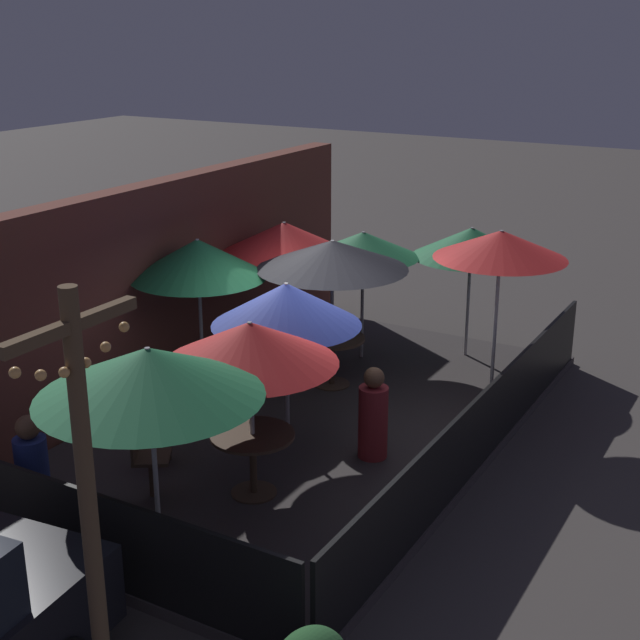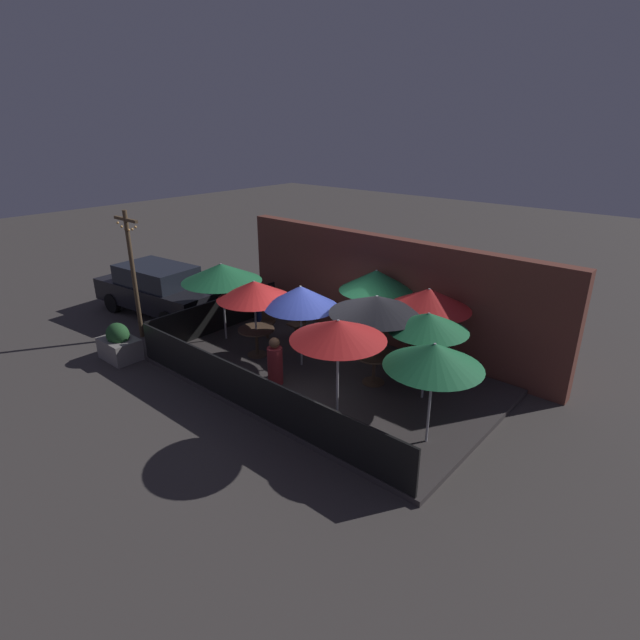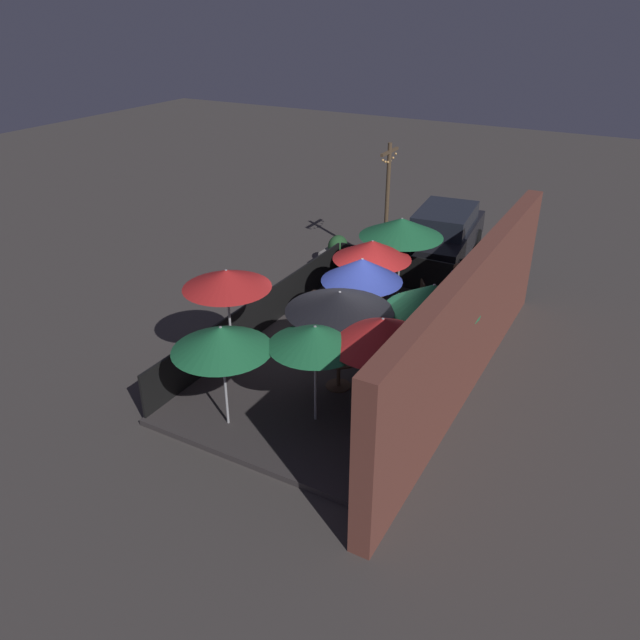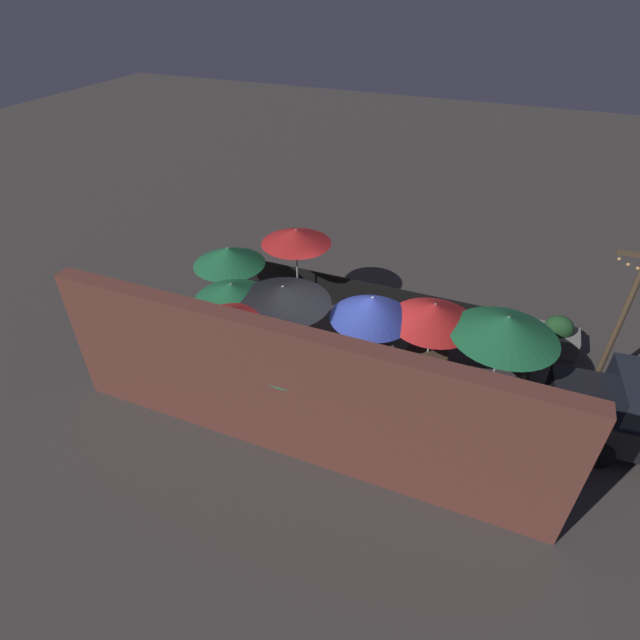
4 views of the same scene
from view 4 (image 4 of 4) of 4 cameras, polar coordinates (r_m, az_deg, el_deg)
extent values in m
plane|color=#423D3A|center=(12.08, 2.20, -5.62)|extent=(60.00, 60.00, 0.00)
cube|color=#383333|center=(12.04, 2.20, -5.40)|extent=(8.23, 4.81, 0.12)
cube|color=brown|center=(9.27, -3.38, -8.52)|extent=(9.83, 0.36, 3.05)
cube|color=black|center=(13.52, 5.77, 2.45)|extent=(8.03, 0.05, 0.95)
cube|color=black|center=(11.35, 22.08, -8.13)|extent=(0.05, 4.61, 0.95)
cylinder|color=#B2B2B7|center=(11.44, -4.08, -0.71)|extent=(0.05, 0.05, 2.16)
cone|color=black|center=(10.94, -4.27, 2.97)|extent=(2.14, 2.14, 0.41)
cylinder|color=#B2B2B7|center=(11.32, 12.40, -2.45)|extent=(0.05, 0.05, 2.03)
cone|color=red|center=(10.86, 12.92, 0.80)|extent=(1.91, 1.91, 0.47)
cylinder|color=#B2B2B7|center=(10.89, -9.78, -3.37)|extent=(0.05, 0.05, 2.17)
cone|color=red|center=(10.39, -10.24, 0.21)|extent=(2.00, 2.00, 0.49)
cylinder|color=#B2B2B7|center=(13.25, -2.61, 5.60)|extent=(0.05, 0.05, 2.41)
cone|color=red|center=(12.77, -2.74, 9.54)|extent=(1.79, 1.79, 0.38)
cylinder|color=#B2B2B7|center=(11.89, -9.68, -0.03)|extent=(0.05, 0.05, 2.02)
cone|color=#1E6B3D|center=(11.44, -10.08, 3.27)|extent=(1.73, 1.73, 0.39)
cylinder|color=#B2B2B7|center=(11.23, 5.69, -1.85)|extent=(0.05, 0.05, 2.09)
cone|color=#283893|center=(10.77, 5.94, 1.44)|extent=(1.83, 1.83, 0.53)
cylinder|color=#B2B2B7|center=(11.11, 19.62, -4.24)|extent=(0.05, 0.05, 2.19)
cone|color=#1E6B3D|center=(10.62, 20.53, -0.71)|extent=(2.17, 2.17, 0.49)
cylinder|color=#B2B2B7|center=(13.26, -10.03, 4.18)|extent=(0.05, 0.05, 2.06)
cone|color=#1E6B3D|center=(12.87, -10.40, 7.22)|extent=(1.83, 1.83, 0.46)
cylinder|color=#B2B2B7|center=(10.00, -2.27, -6.76)|extent=(0.05, 0.05, 2.22)
cone|color=#1E6B3D|center=(9.45, -2.39, -3.01)|extent=(1.90, 1.90, 0.54)
cylinder|color=#4C3828|center=(12.10, -3.87, -4.78)|extent=(0.52, 0.52, 0.02)
cylinder|color=#4C3828|center=(11.89, -3.93, -3.54)|extent=(0.08, 0.08, 0.70)
cylinder|color=#4C3828|center=(11.66, -4.00, -2.15)|extent=(0.95, 0.95, 0.04)
cylinder|color=#4C3828|center=(11.95, 11.79, -6.25)|extent=(0.52, 0.52, 0.02)
cylinder|color=#4C3828|center=(11.73, 11.99, -5.01)|extent=(0.08, 0.08, 0.70)
cylinder|color=#4C3828|center=(11.50, 12.21, -3.61)|extent=(0.94, 0.94, 0.04)
cylinder|color=#4C3828|center=(11.59, -9.25, -7.49)|extent=(0.43, 0.43, 0.02)
cylinder|color=#4C3828|center=(11.35, -9.42, -6.17)|extent=(0.08, 0.08, 0.73)
cylinder|color=#4C3828|center=(11.10, -9.61, -4.70)|extent=(0.79, 0.79, 0.04)
cube|color=#4C3828|center=(10.83, 9.61, -9.71)|extent=(0.09, 0.09, 0.47)
cube|color=#4C3828|center=(10.65, 9.75, -8.75)|extent=(0.44, 0.44, 0.04)
cube|color=#4C3828|center=(10.36, 9.54, -8.43)|extent=(0.40, 0.07, 0.44)
cube|color=#4C3828|center=(11.08, 13.86, -9.20)|extent=(0.11, 0.11, 0.45)
cube|color=#4C3828|center=(10.91, 14.05, -8.29)|extent=(0.55, 0.55, 0.04)
cube|color=#4C3828|center=(10.63, 14.59, -8.01)|extent=(0.35, 0.24, 0.44)
cylinder|color=navy|center=(10.38, 18.89, -12.18)|extent=(0.44, 0.44, 0.96)
sphere|color=brown|center=(9.96, 19.56, -9.82)|extent=(0.26, 0.26, 0.26)
cylinder|color=maroon|center=(12.47, 6.26, -0.95)|extent=(0.49, 0.49, 0.91)
sphere|color=brown|center=(12.13, 6.43, 1.24)|extent=(0.25, 0.25, 0.25)
cube|color=gray|center=(13.78, 25.21, -2.13)|extent=(1.06, 0.74, 0.57)
ellipsoid|color=#235128|center=(13.56, 25.64, -0.79)|extent=(0.69, 0.55, 0.62)
cylinder|color=brown|center=(12.16, 31.02, -0.37)|extent=(0.12, 0.12, 3.67)
sphere|color=#F4B260|center=(11.53, 32.56, 4.99)|extent=(0.07, 0.07, 0.07)
sphere|color=#F4B260|center=(11.47, 31.76, 5.41)|extent=(0.07, 0.07, 0.07)
sphere|color=#F4B260|center=(11.40, 31.01, 5.98)|extent=(0.07, 0.07, 0.07)
cylinder|color=black|center=(11.23, 29.04, -13.21)|extent=(0.66, 0.24, 0.64)
cylinder|color=black|center=(12.36, 28.07, -7.71)|extent=(0.66, 0.24, 0.64)
camera|label=1|loc=(15.59, 47.44, 14.47)|focal=50.00mm
camera|label=2|loc=(19.75, -9.82, 29.13)|focal=28.00mm
camera|label=3|loc=(14.29, -58.59, 17.48)|focal=35.00mm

